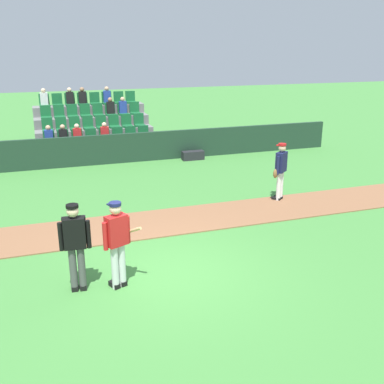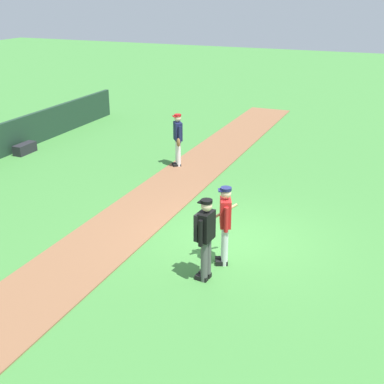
% 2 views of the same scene
% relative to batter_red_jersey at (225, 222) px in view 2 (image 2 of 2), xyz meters
% --- Properties ---
extents(ground_plane, '(80.00, 80.00, 0.00)m').
position_rel_batter_red_jersey_xyz_m(ground_plane, '(1.05, 0.21, -0.97)').
color(ground_plane, '#42843A').
extents(infield_dirt_path, '(28.00, 1.89, 0.03)m').
position_rel_batter_red_jersey_xyz_m(infield_dirt_path, '(1.05, 2.95, -0.95)').
color(infield_dirt_path, brown).
rests_on(infield_dirt_path, ground).
extents(batter_red_jersey, '(0.75, 0.69, 1.76)m').
position_rel_batter_red_jersey_xyz_m(batter_red_jersey, '(0.00, 0.00, 0.00)').
color(batter_red_jersey, silver).
rests_on(batter_red_jersey, ground).
extents(umpire_home_plate, '(0.59, 0.33, 1.76)m').
position_rel_batter_red_jersey_xyz_m(umpire_home_plate, '(-0.76, 0.14, 0.03)').
color(umpire_home_plate, '#4C4C4C').
rests_on(umpire_home_plate, ground).
extents(runner_navy_jersey, '(0.60, 0.47, 1.76)m').
position_rel_batter_red_jersey_xyz_m(runner_navy_jersey, '(5.51, 3.59, -0.01)').
color(runner_navy_jersey, white).
rests_on(runner_navy_jersey, ground).
extents(equipment_bag, '(0.90, 0.36, 0.36)m').
position_rel_batter_red_jersey_xyz_m(equipment_bag, '(4.67, 9.24, -0.79)').
color(equipment_bag, '#232328').
rests_on(equipment_bag, ground).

